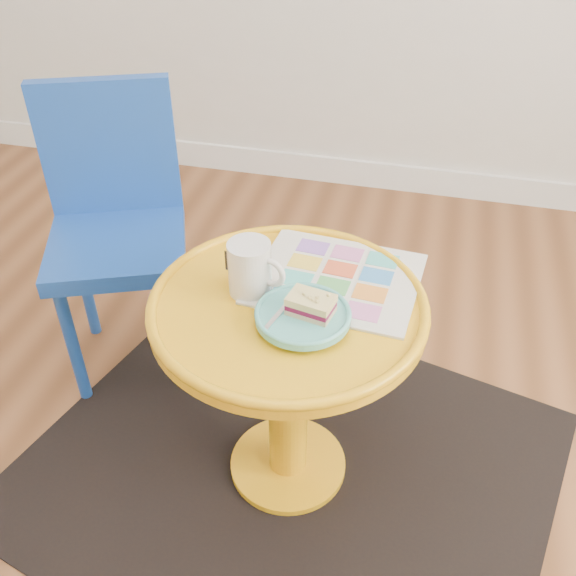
% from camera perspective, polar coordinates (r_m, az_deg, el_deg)
% --- Properties ---
extents(room_walls, '(4.00, 4.00, 4.00)m').
position_cam_1_polar(room_walls, '(2.55, -23.21, 2.11)').
color(room_walls, silver).
rests_on(room_walls, ground).
extents(rug, '(1.54, 1.39, 0.01)m').
position_cam_1_polar(rug, '(1.77, 0.00, -15.56)').
color(rug, black).
rests_on(rug, ground).
extents(side_table, '(0.59, 0.59, 0.56)m').
position_cam_1_polar(side_table, '(1.46, 0.00, -6.15)').
color(side_table, '#EDA513').
rests_on(side_table, ground).
extents(chair, '(0.48, 0.48, 0.84)m').
position_cam_1_polar(chair, '(1.87, -15.04, 6.16)').
color(chair, '#1947A7').
rests_on(chair, ground).
extents(newspaper, '(0.38, 0.33, 0.01)m').
position_cam_1_polar(newspaper, '(1.43, 4.32, 0.85)').
color(newspaper, silver).
rests_on(newspaper, side_table).
extents(mug, '(0.13, 0.09, 0.12)m').
position_cam_1_polar(mug, '(1.36, -3.32, 1.88)').
color(mug, silver).
rests_on(mug, side_table).
extents(plate, '(0.19, 0.19, 0.02)m').
position_cam_1_polar(plate, '(1.30, 1.33, -2.50)').
color(plate, '#56B7B1').
rests_on(plate, newspaper).
extents(cake_slice, '(0.10, 0.08, 0.04)m').
position_cam_1_polar(cake_slice, '(1.28, 2.05, -1.50)').
color(cake_slice, '#D3BC8C').
rests_on(cake_slice, plate).
extents(fork, '(0.05, 0.14, 0.00)m').
position_cam_1_polar(fork, '(1.30, -0.32, -1.76)').
color(fork, silver).
rests_on(fork, plate).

